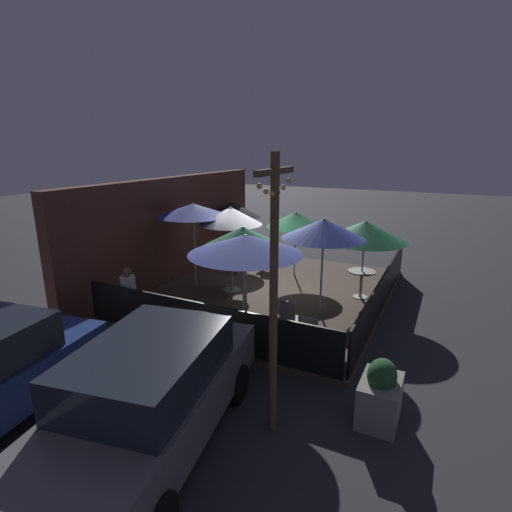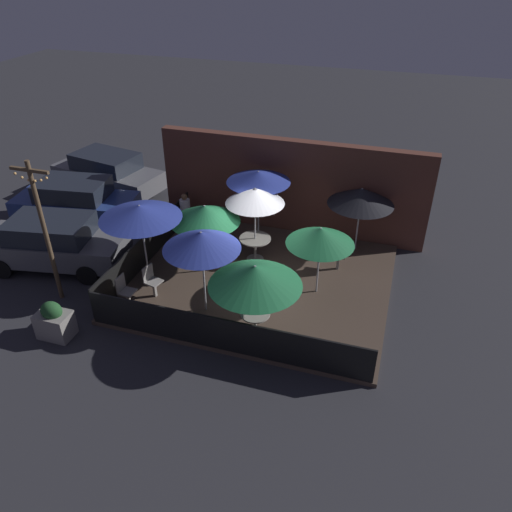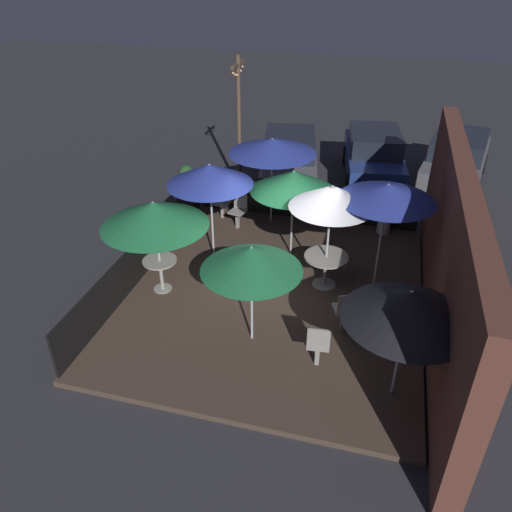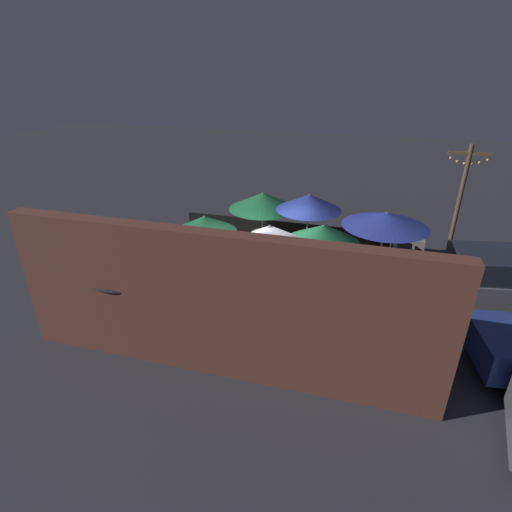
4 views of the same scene
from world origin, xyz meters
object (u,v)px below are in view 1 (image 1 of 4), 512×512
Objects in this scene: patio_umbrella_1 at (365,231)px; light_post at (274,287)px; patio_umbrella_5 at (193,210)px; patio_chair_2 at (263,251)px; patio_umbrella_4 at (232,209)px; planter_box at (380,394)px; patio_umbrella_3 at (245,244)px; patio_umbrella_7 at (243,237)px; patio_umbrella_2 at (296,219)px; patio_chair_3 at (310,335)px; dining_table_1 at (362,277)px; patio_chair_1 at (238,258)px; patio_umbrella_0 at (231,216)px; parked_car_0 at (152,394)px; patio_chair_0 at (290,318)px; patio_umbrella_6 at (324,229)px; dining_table_0 at (232,270)px; patron_0 at (129,297)px.

patio_umbrella_1 is 5.78m from light_post.
patio_chair_2 is at bearing -16.50° from patio_umbrella_5.
patio_umbrella_4 reaches higher than planter_box.
patio_umbrella_7 is at bearing 29.63° from patio_umbrella_3.
patio_umbrella_2 is 7.15m from planter_box.
light_post reaches higher than patio_chair_3.
dining_table_1 is 5.06m from planter_box.
patio_umbrella_5 is 2.62× the size of patio_chair_1.
patio_umbrella_4 is 9.35m from planter_box.
parked_car_0 is at bearing -160.74° from patio_umbrella_0.
patio_umbrella_4 is at bearing -166.39° from patio_chair_1.
planter_box is at bearing -123.50° from patio_chair_3.
patio_umbrella_5 is 6.30m from light_post.
patio_umbrella_7 reaches higher than patio_chair_3.
patio_umbrella_4 is 2.25× the size of patio_chair_0.
patio_umbrella_2 is 0.83× the size of patio_umbrella_5.
patio_umbrella_6 is at bearing 157.88° from dining_table_1.
light_post is (-1.98, -1.48, -0.01)m from patio_umbrella_3.
patio_umbrella_0 is at bearing 40.87° from patio_umbrella_7.
patio_umbrella_4 is 2.34× the size of patio_chair_3.
patio_umbrella_7 reaches higher than parked_car_0.
patio_umbrella_4 is 3.53m from dining_table_0.
patron_0 is (-4.34, 0.57, 0.07)m from patio_chair_1.
patio_umbrella_3 is 3.43m from patron_0.
patio_chair_1 is (3.64, 3.24, 0.00)m from patio_chair_0.
light_post is at bearing -173.65° from patio_chair_3.
patio_chair_3 is 3.36m from parked_car_0.
patio_umbrella_7 is at bearing 2.16° from parked_car_0.
light_post is at bearing 10.95° from patio_chair_1.
patio_umbrella_3 is 5.14m from patio_chair_1.
patio_umbrella_4 is 2.02× the size of planter_box.
patio_umbrella_1 is 3.99m from patio_chair_3.
patio_umbrella_2 reaches higher than patio_chair_3.
patio_umbrella_7 reaches higher than patio_chair_2.
parked_car_0 is at bearing -150.76° from patio_umbrella_5.
parked_car_0 is at bearing -173.38° from patio_umbrella_2.
patio_umbrella_1 is at bearing -109.66° from patio_umbrella_4.
patio_umbrella_2 is at bearing -42.26° from patio_umbrella_5.
patio_umbrella_6 is 2.33m from patio_chair_0.
patio_umbrella_5 is 3.89m from patio_umbrella_6.
patio_chair_0 is at bearing -139.98° from patio_umbrella_4.
patio_umbrella_6 reaches higher than patron_0.
patio_umbrella_7 is at bearing 55.26° from planter_box.
patio_chair_2 is at bearing 38.19° from planter_box.
patio_umbrella_0 is 3.79m from patio_chair_0.
patio_chair_0 is at bearing -129.09° from patio_umbrella_0.
dining_table_0 is 4.19m from patio_chair_3.
patio_umbrella_0 is 1.85× the size of patron_0.
patio_umbrella_4 reaches higher than patron_0.
dining_table_0 is 1.02× the size of patio_chair_1.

